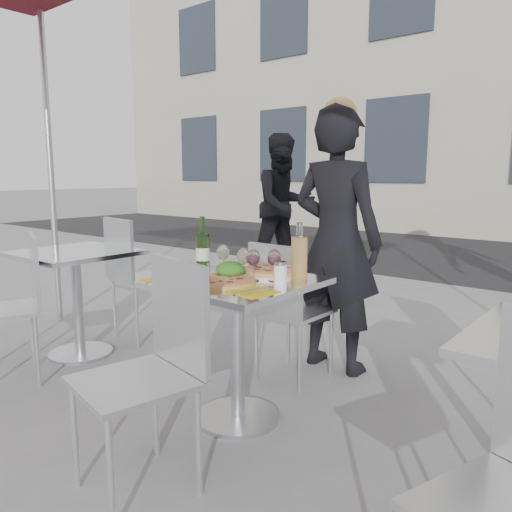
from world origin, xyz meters
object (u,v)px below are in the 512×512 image
Objects in this scene: side_table_left at (76,281)px; salad_plate at (231,271)px; wineglass_white_b at (243,258)px; wineglass_red_a at (253,259)px; main_table at (237,320)px; wine_bottle at (203,250)px; wineglass_red_b at (274,259)px; side_chair_lnear at (17,295)px; woman_diner at (336,241)px; carafe at (299,258)px; napkin_left at (163,280)px; chair_far at (285,301)px; pizza_far at (271,271)px; sugar_shaker at (280,273)px; side_chair_lfar at (134,269)px; wineglass_white_a at (223,254)px; chair_near at (155,356)px; napkin_right at (253,292)px; pizza_near at (220,281)px; pedestrian_a at (284,205)px.

salad_plate reaches higher than side_table_left.
wineglass_red_a is at bearing -0.15° from wineglass_white_b.
wine_bottle is (-0.31, 0.07, 0.32)m from main_table.
side_table_left is at bearing -176.81° from wineglass_red_b.
woman_diner is (1.41, 1.41, 0.31)m from side_chair_lnear.
carafe reaches higher than napkin_left.
chair_far is (1.40, 0.55, -0.03)m from side_table_left.
wineglass_red_a is 0.10m from wineglass_red_b.
salad_plate reaches higher than pizza_far.
sugar_shaker is (0.53, -0.00, -0.06)m from wine_bottle.
side_chair_lfar is 4.32× the size of salad_plate.
salad_plate reaches higher than napkin_left.
side_chair_lfar is at bearing 162.60° from main_table.
wineglass_white_a reaches higher than napkin_left.
side_chair_lfar is 1.63m from wineglass_red_a.
carafe is 1.84× the size of wineglass_white_b.
chair_near is 0.98× the size of side_chair_lfar.
sugar_shaker is 0.52× the size of napkin_right.
woman_diner is 0.95m from salad_plate.
pedestrian_a is at bearing 121.84° from pizza_near.
pizza_near is 0.20m from wineglass_red_a.
pizza_far is (1.55, 0.21, 0.23)m from side_table_left.
chair_far is 3.94× the size of salad_plate.
napkin_right is at bearing -40.70° from wineglass_white_b.
wineglass_red_b is at bearing -120.70° from pedestrian_a.
side_chair_lfar is (0.04, 0.46, 0.02)m from side_table_left.
chair_near is 0.72m from wineglass_white_b.
wineglass_white_b is at bearing 1.16° from side_table_left.
side_chair_lnear is 8.48× the size of sugar_shaker.
woman_diner is (1.51, 0.95, 0.31)m from side_table_left.
pizza_near reaches higher than napkin_right.
wineglass_red_b is (0.21, 0.09, 0.07)m from salad_plate.
wineglass_red_a is (2.22, -3.29, -0.03)m from pedestrian_a.
salad_plate is 0.75× the size of wine_bottle.
napkin_left is (-0.12, -0.31, -0.11)m from wineglass_white_a.
chair_near is at bearing -94.82° from wineglass_red_b.
side_chair_lnear reaches higher than salad_plate.
pizza_near is (1.45, -0.57, 0.20)m from side_chair_lfar.
pizza_near is 0.37m from wine_bottle.
main_table is 0.25m from pizza_near.
woman_diner is at bearing -104.39° from chair_far.
chair_near is 4.64× the size of napkin_left.
side_chair_lfar is 6.03× the size of wineglass_white_a.
napkin_left is at bearing -82.03° from wine_bottle.
side_table_left is 1.61m from wineglass_red_a.
woman_diner is 15.83× the size of sugar_shaker.
wine_bottle is 1.02× the size of carafe.
carafe reaches higher than side_chair_lfar.
napkin_left is (-0.28, -0.29, -0.11)m from wineglass_white_b.
side_table_left is 1.74m from sugar_shaker.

